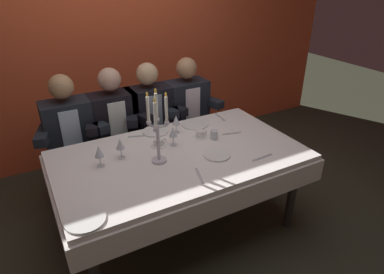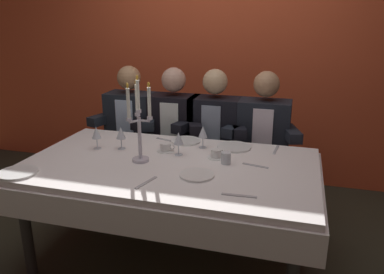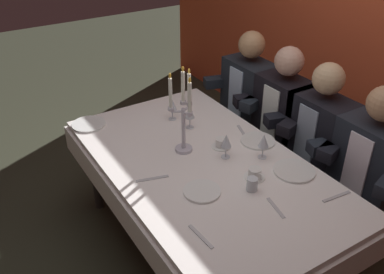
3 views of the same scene
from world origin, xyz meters
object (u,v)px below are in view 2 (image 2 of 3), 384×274
dinner_plate_3 (18,173)px  wine_glass_0 (178,139)px  dinner_plate_0 (186,141)px  seated_diner_3 (264,132)px  dinner_plate_1 (197,175)px  candelabra (139,124)px  coffee_cup_1 (217,154)px  wine_glass_3 (203,133)px  wine_glass_2 (96,133)px  seated_diner_0 (131,121)px  wine_glass_1 (121,134)px  seated_diner_2 (214,128)px  dining_table (170,179)px  dinner_plate_2 (234,147)px  water_tumbler_0 (226,158)px  coffee_cup_0 (166,148)px  seated_diner_1 (175,125)px

dinner_plate_3 → wine_glass_0: bearing=34.6°
dinner_plate_0 → seated_diner_3: bearing=39.3°
dinner_plate_1 → dinner_plate_3: size_ratio=0.88×
dinner_plate_0 → dinner_plate_3: size_ratio=0.95×
candelabra → coffee_cup_1: candelabra is taller
wine_glass_3 → seated_diner_3: 0.68m
wine_glass_2 → seated_diner_0: (-0.09, 0.77, -0.12)m
wine_glass_1 → wine_glass_2: bearing=-166.0°
dinner_plate_0 → seated_diner_2: seated_diner_2 is taller
wine_glass_1 → dinner_plate_1: bearing=-26.4°
dining_table → wine_glass_1: bearing=159.4°
dinner_plate_0 → dinner_plate_2: bearing=-5.5°
wine_glass_2 → candelabra: bearing=-19.9°
candelabra → wine_glass_0: (0.21, 0.18, -0.14)m
seated_diner_2 → wine_glass_0: bearing=-96.8°
dining_table → seated_diner_3: 1.04m
water_tumbler_0 → coffee_cup_0: water_tumbler_0 is taller
candelabra → dinner_plate_0: 0.56m
dinner_plate_1 → dinner_plate_2: same height
wine_glass_1 → coffee_cup_1: bearing=0.9°
dinner_plate_2 → seated_diner_0: seated_diner_0 is taller
seated_diner_3 → dinner_plate_3: bearing=-135.8°
wine_glass_1 → water_tumbler_0: 0.79m
coffee_cup_1 → dinner_plate_0: bearing=137.8°
dining_table → wine_glass_1: size_ratio=11.83×
dinner_plate_1 → dinner_plate_3: 1.09m
wine_glass_2 → wine_glass_3: same height
wine_glass_0 → seated_diner_0: 1.02m
dinner_plate_0 → dinner_plate_2: same height
dinner_plate_1 → coffee_cup_1: size_ratio=1.59×
coffee_cup_0 → dinner_plate_2: bearing=24.2°
seated_diner_1 → wine_glass_1: bearing=-102.4°
water_tumbler_0 → wine_glass_0: bearing=168.6°
dinner_plate_0 → coffee_cup_0: size_ratio=1.71×
wine_glass_1 → seated_diner_2: bearing=54.3°
seated_diner_1 → seated_diner_3: size_ratio=1.00×
wine_glass_1 → coffee_cup_0: bearing=7.3°
wine_glass_2 → coffee_cup_1: 0.88m
coffee_cup_0 → seated_diner_1: (-0.16, 0.69, -0.03)m
coffee_cup_1 → coffee_cup_0: bearing=175.4°
dining_table → coffee_cup_0: bearing=115.8°
dinner_plate_2 → seated_diner_3: (0.17, 0.48, -0.01)m
candelabra → seated_diner_3: size_ratio=0.46×
coffee_cup_0 → seated_diner_3: size_ratio=0.11×
wine_glass_3 → seated_diner_0: size_ratio=0.13×
wine_glass_3 → wine_glass_2: bearing=-162.6°
dinner_plate_1 → seated_diner_2: (-0.13, 1.05, -0.01)m
dining_table → dinner_plate_2: dinner_plate_2 is taller
wine_glass_1 → candelabra: bearing=-39.3°
dinner_plate_1 → seated_diner_1: seated_diner_1 is taller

